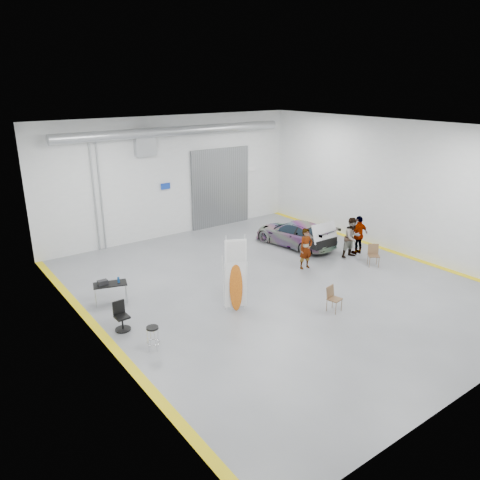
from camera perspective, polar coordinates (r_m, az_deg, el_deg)
ground at (r=18.41m, az=4.29°, el=-5.46°), size 16.00×16.00×0.00m
room_shell at (r=18.99m, az=0.78°, el=8.27°), size 14.02×16.18×6.01m
sedan_car at (r=22.61m, az=6.73°, el=0.80°), size 2.31×4.41×1.22m
person_a at (r=19.83m, az=8.03°, el=-1.03°), size 0.67×0.47×1.76m
person_b at (r=21.48m, az=13.51°, el=0.29°), size 0.95×0.75×1.84m
person_c at (r=21.98m, az=14.27°, el=0.61°), size 1.07×0.50×1.81m
surfboard_display at (r=16.05m, az=-0.20°, el=-4.87°), size 0.71×0.44×2.73m
folding_chair_near at (r=16.58m, az=11.38°, el=-7.62°), size 0.49×0.51×0.89m
folding_chair_far at (r=20.85m, az=15.91°, el=-2.31°), size 0.62×0.69×0.94m
shop_stool at (r=14.29m, az=-10.56°, el=-11.71°), size 0.39×0.39×0.75m
work_table at (r=17.30m, az=-15.78°, el=-5.19°), size 1.28×0.89×0.94m
office_chair at (r=15.54m, az=-14.27°, el=-9.17°), size 0.51×0.51×0.95m
trunk_lid at (r=21.18m, az=10.18°, el=1.16°), size 1.42×0.86×0.04m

